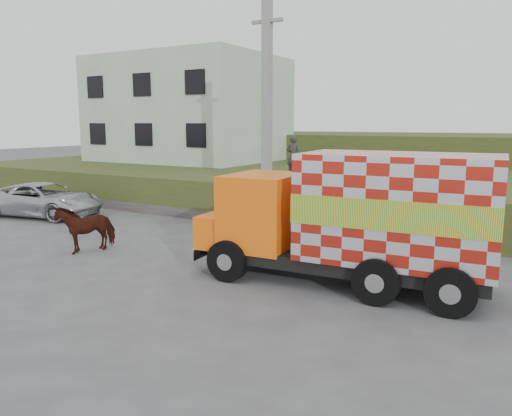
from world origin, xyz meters
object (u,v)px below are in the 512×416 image
Objects in this scene: cargo_truck at (356,218)px; suv at (44,200)px; pedestrian at (294,156)px; utility_pole at (267,113)px; cow at (86,227)px.

cargo_truck is 13.86m from suv.
suv is 10.20m from pedestrian.
pedestrian is (8.38, 5.57, 1.69)m from suv.
utility_pole is at bearing 131.48° from cargo_truck.
utility_pole is 7.69m from cargo_truck.
cow reaches higher than suv.
cargo_truck reaches higher than cow.
pedestrian is at bearing 89.97° from cow.
cow is (-7.89, -0.91, -0.89)m from cargo_truck.
cargo_truck is at bearing 23.53° from cow.
suv is at bearing -159.92° from utility_pole.
suv is at bearing 170.29° from cow.
utility_pole is at bearing 82.73° from cow.
utility_pole reaches higher than cow.
cow is 0.34× the size of suv.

